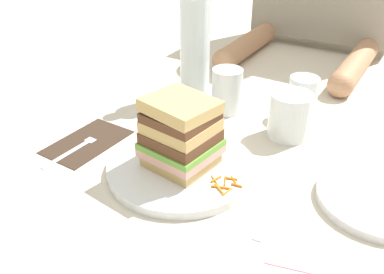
{
  "coord_description": "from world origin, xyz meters",
  "views": [
    {
      "loc": [
        0.33,
        -0.55,
        0.44
      ],
      "look_at": [
        0.0,
        0.0,
        0.06
      ],
      "focal_mm": 40.08,
      "sensor_mm": 36.0,
      "label": 1
    }
  ],
  "objects_px": {
    "empty_tumbler_0": "(227,91)",
    "empty_tumbler_1": "(302,97)",
    "water_bottle": "(195,41)",
    "napkin_pink": "(297,250)",
    "main_plate": "(183,168)",
    "fork": "(79,145)",
    "side_plate": "(380,199)",
    "juice_glass": "(290,117)",
    "knife": "(275,202)",
    "sandwich": "(182,134)",
    "napkin_dark": "(87,142)"
  },
  "relations": [
    {
      "from": "empty_tumbler_0",
      "to": "empty_tumbler_1",
      "type": "distance_m",
      "value": 0.16
    },
    {
      "from": "water_bottle",
      "to": "napkin_pink",
      "type": "xyz_separation_m",
      "value": [
        0.38,
        -0.36,
        -0.13
      ]
    },
    {
      "from": "main_plate",
      "to": "empty_tumbler_0",
      "type": "xyz_separation_m",
      "value": [
        -0.04,
        0.25,
        0.04
      ]
    },
    {
      "from": "fork",
      "to": "side_plate",
      "type": "distance_m",
      "value": 0.54
    },
    {
      "from": "juice_glass",
      "to": "empty_tumbler_0",
      "type": "height_order",
      "value": "empty_tumbler_0"
    },
    {
      "from": "empty_tumbler_0",
      "to": "knife",
      "type": "bearing_deg",
      "value": -48.88
    },
    {
      "from": "sandwich",
      "to": "side_plate",
      "type": "bearing_deg",
      "value": 15.94
    },
    {
      "from": "fork",
      "to": "napkin_pink",
      "type": "xyz_separation_m",
      "value": [
        0.45,
        -0.04,
        -0.0
      ]
    },
    {
      "from": "main_plate",
      "to": "juice_glass",
      "type": "distance_m",
      "value": 0.24
    },
    {
      "from": "empty_tumbler_1",
      "to": "fork",
      "type": "bearing_deg",
      "value": -132.88
    },
    {
      "from": "empty_tumbler_0",
      "to": "napkin_pink",
      "type": "relative_size",
      "value": 1.24
    },
    {
      "from": "water_bottle",
      "to": "side_plate",
      "type": "distance_m",
      "value": 0.51
    },
    {
      "from": "main_plate",
      "to": "knife",
      "type": "distance_m",
      "value": 0.17
    },
    {
      "from": "sandwich",
      "to": "napkin_dark",
      "type": "bearing_deg",
      "value": -176.58
    },
    {
      "from": "sandwich",
      "to": "water_bottle",
      "type": "distance_m",
      "value": 0.32
    },
    {
      "from": "fork",
      "to": "knife",
      "type": "relative_size",
      "value": 0.83
    },
    {
      "from": "main_plate",
      "to": "water_bottle",
      "type": "xyz_separation_m",
      "value": [
        -0.14,
        0.28,
        0.12
      ]
    },
    {
      "from": "juice_glass",
      "to": "water_bottle",
      "type": "height_order",
      "value": "water_bottle"
    },
    {
      "from": "sandwich",
      "to": "knife",
      "type": "distance_m",
      "value": 0.19
    },
    {
      "from": "juice_glass",
      "to": "knife",
      "type": "bearing_deg",
      "value": -74.57
    },
    {
      "from": "fork",
      "to": "napkin_pink",
      "type": "bearing_deg",
      "value": -5.54
    },
    {
      "from": "fork",
      "to": "empty_tumbler_1",
      "type": "relative_size",
      "value": 1.87
    },
    {
      "from": "napkin_pink",
      "to": "napkin_dark",
      "type": "bearing_deg",
      "value": 171.64
    },
    {
      "from": "sandwich",
      "to": "side_plate",
      "type": "xyz_separation_m",
      "value": [
        0.31,
        0.09,
        -0.07
      ]
    },
    {
      "from": "sandwich",
      "to": "fork",
      "type": "xyz_separation_m",
      "value": [
        -0.21,
        -0.03,
        -0.07
      ]
    },
    {
      "from": "empty_tumbler_0",
      "to": "side_plate",
      "type": "height_order",
      "value": "empty_tumbler_0"
    },
    {
      "from": "napkin_dark",
      "to": "water_bottle",
      "type": "xyz_separation_m",
      "value": [
        0.07,
        0.3,
        0.13
      ]
    },
    {
      "from": "water_bottle",
      "to": "napkin_pink",
      "type": "bearing_deg",
      "value": -43.61
    },
    {
      "from": "napkin_pink",
      "to": "empty_tumbler_0",
      "type": "bearing_deg",
      "value": 130.4
    },
    {
      "from": "side_plate",
      "to": "empty_tumbler_0",
      "type": "bearing_deg",
      "value": 155.93
    },
    {
      "from": "juice_glass",
      "to": "napkin_pink",
      "type": "xyz_separation_m",
      "value": [
        0.12,
        -0.29,
        -0.04
      ]
    },
    {
      "from": "knife",
      "to": "water_bottle",
      "type": "xyz_separation_m",
      "value": [
        -0.32,
        0.28,
        0.13
      ]
    },
    {
      "from": "empty_tumbler_1",
      "to": "napkin_pink",
      "type": "bearing_deg",
      "value": -71.65
    },
    {
      "from": "fork",
      "to": "empty_tumbler_0",
      "type": "xyz_separation_m",
      "value": [
        0.17,
        0.28,
        0.04
      ]
    },
    {
      "from": "napkin_dark",
      "to": "empty_tumbler_0",
      "type": "distance_m",
      "value": 0.31
    },
    {
      "from": "fork",
      "to": "napkin_dark",
      "type": "bearing_deg",
      "value": 87.09
    },
    {
      "from": "napkin_dark",
      "to": "knife",
      "type": "bearing_deg",
      "value": 2.41
    },
    {
      "from": "sandwich",
      "to": "napkin_pink",
      "type": "relative_size",
      "value": 1.62
    },
    {
      "from": "empty_tumbler_0",
      "to": "fork",
      "type": "bearing_deg",
      "value": -121.24
    },
    {
      "from": "fork",
      "to": "empty_tumbler_0",
      "type": "height_order",
      "value": "empty_tumbler_0"
    },
    {
      "from": "fork",
      "to": "water_bottle",
      "type": "distance_m",
      "value": 0.35
    },
    {
      "from": "napkin_dark",
      "to": "empty_tumbler_1",
      "type": "bearing_deg",
      "value": 45.31
    },
    {
      "from": "fork",
      "to": "napkin_pink",
      "type": "distance_m",
      "value": 0.45
    },
    {
      "from": "napkin_pink",
      "to": "juice_glass",
      "type": "bearing_deg",
      "value": 112.7
    },
    {
      "from": "fork",
      "to": "knife",
      "type": "xyz_separation_m",
      "value": [
        0.38,
        0.04,
        -0.0
      ]
    },
    {
      "from": "juice_glass",
      "to": "napkin_pink",
      "type": "height_order",
      "value": "juice_glass"
    },
    {
      "from": "sandwich",
      "to": "knife",
      "type": "bearing_deg",
      "value": 1.15
    },
    {
      "from": "main_plate",
      "to": "knife",
      "type": "height_order",
      "value": "main_plate"
    },
    {
      "from": "fork",
      "to": "empty_tumbler_1",
      "type": "xyz_separation_m",
      "value": [
        0.32,
        0.35,
        0.04
      ]
    },
    {
      "from": "knife",
      "to": "napkin_pink",
      "type": "xyz_separation_m",
      "value": [
        0.06,
        -0.08,
        -0.0
      ]
    }
  ]
}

